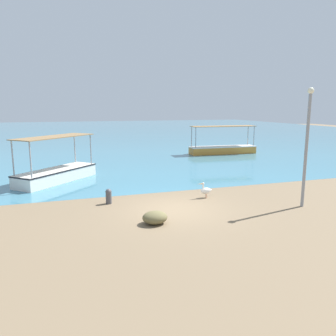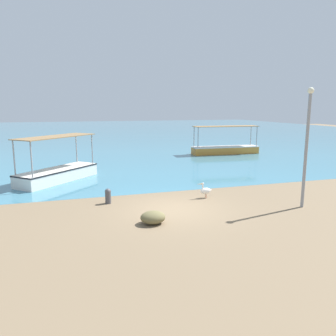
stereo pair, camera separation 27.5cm
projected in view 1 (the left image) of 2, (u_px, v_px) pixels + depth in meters
name	position (u px, v px, depth m)	size (l,w,h in m)	color
ground	(174.00, 209.00, 14.53)	(120.00, 120.00, 0.00)	#7D674D
harbor_water	(89.00, 132.00, 59.44)	(110.00, 90.00, 0.00)	teal
fishing_boat_near_left	(223.00, 148.00, 31.81)	(6.60, 1.87, 2.68)	orange
fishing_boat_far_right	(57.00, 172.00, 19.91)	(4.96, 5.05, 2.75)	white
pelican	(206.00, 190.00, 16.35)	(0.80, 0.30, 0.80)	#E0997A
lamp_post	(307.00, 141.00, 14.45)	(0.28, 0.28, 5.31)	gray
mooring_bollard	(109.00, 196.00, 15.34)	(0.29, 0.29, 0.72)	#47474C
net_pile	(155.00, 217.00, 12.73)	(0.99, 0.84, 0.50)	brown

